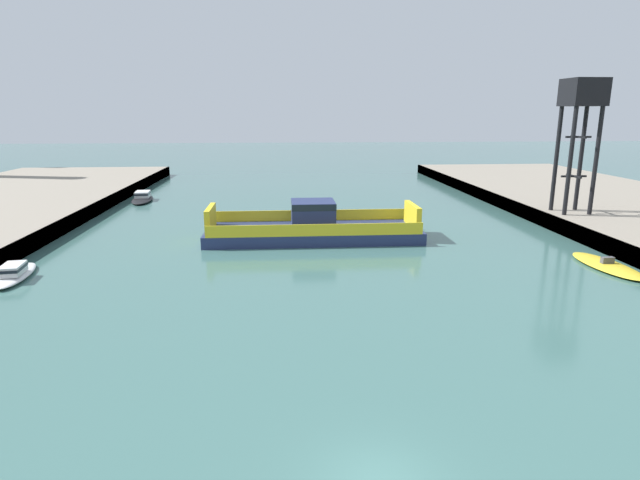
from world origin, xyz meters
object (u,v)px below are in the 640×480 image
at_px(moored_boat_near_left, 142,197).
at_px(crane_tower, 582,106).
at_px(chain_ferry, 313,228).
at_px(moored_boat_far_left, 607,265).
at_px(moored_boat_near_right, 15,273).

bearing_deg(moored_boat_near_left, crane_tower, -22.25).
height_order(chain_ferry, moored_boat_far_left, chain_ferry).
distance_m(moored_boat_near_right, crane_tower, 54.17).
distance_m(moored_boat_near_left, moored_boat_far_left, 57.41).
height_order(moored_boat_near_right, crane_tower, crane_tower).
bearing_deg(moored_boat_far_left, crane_tower, 70.88).
xyz_separation_m(moored_boat_near_left, moored_boat_far_left, (45.15, -35.46, -0.28)).
height_order(chain_ferry, moored_boat_near_right, chain_ferry).
bearing_deg(crane_tower, moored_boat_far_left, -109.12).
relative_size(moored_boat_near_left, moored_boat_far_left, 1.02).
distance_m(chain_ferry, crane_tower, 30.40).
xyz_separation_m(moored_boat_near_left, crane_tower, (50.31, -20.59, 12.16)).
bearing_deg(moored_boat_near_left, moored_boat_far_left, -38.15).
xyz_separation_m(chain_ferry, crane_tower, (27.93, 3.41, 11.51)).
distance_m(chain_ferry, moored_boat_near_left, 32.81).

